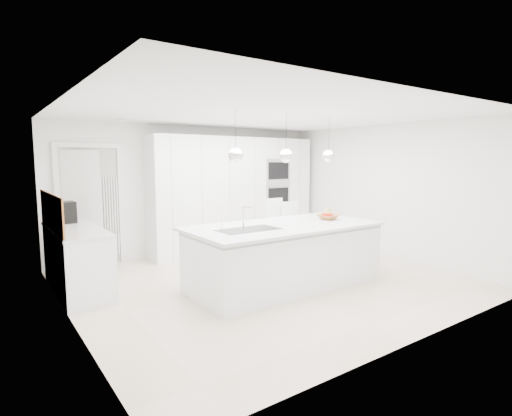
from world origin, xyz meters
TOP-DOWN VIEW (x-y plane):
  - floor at (0.00, 0.00)m, footprint 5.50×5.50m
  - wall_back at (0.00, 2.50)m, footprint 5.50×0.00m
  - wall_left at (-2.75, 0.00)m, footprint 0.00×5.00m
  - ceiling at (0.00, 0.00)m, footprint 5.50×5.50m
  - tall_cabinets at (0.80, 2.20)m, footprint 3.60×0.60m
  - oven_stack at (1.70, 1.89)m, footprint 0.62×0.04m
  - doorway_frame at (-1.95, 2.47)m, footprint 1.11×0.08m
  - hallway_door at (-2.20, 2.42)m, footprint 0.76×0.38m
  - radiator at (-1.63, 2.46)m, footprint 0.32×0.04m
  - left_base_cabinets at (-2.45, 1.20)m, footprint 0.60×1.80m
  - left_worktop at (-2.45, 1.20)m, footprint 0.62×1.82m
  - oak_backsplash at (-2.74, 1.20)m, footprint 0.02×1.80m
  - island_base at (0.10, -0.30)m, footprint 2.80×1.20m
  - island_worktop at (0.10, -0.25)m, footprint 2.84×1.40m
  - island_sink at (-0.55, -0.30)m, footprint 0.84×0.44m
  - island_tap at (-0.50, -0.10)m, footprint 0.02×0.02m
  - pendant_left at (-0.75, -0.30)m, footprint 0.20×0.20m
  - pendant_mid at (0.10, -0.30)m, footprint 0.20×0.20m
  - pendant_right at (0.95, -0.30)m, footprint 0.20×0.20m
  - fruit_bowl at (1.02, -0.25)m, footprint 0.34×0.34m
  - espresso_machine at (-2.43, 1.78)m, footprint 0.20×0.30m
  - bar_stool_left at (0.77, 0.69)m, footprint 0.38×0.53m
  - bar_stool_right at (1.07, 0.61)m, footprint 0.40×0.53m
  - apple_a at (0.98, -0.20)m, footprint 0.07×0.07m
  - apple_b at (0.98, -0.27)m, footprint 0.08×0.08m
  - apple_c at (1.02, -0.28)m, footprint 0.07×0.07m
  - banana_bunch at (1.05, -0.23)m, footprint 0.24×0.17m

SIDE VIEW (x-z plane):
  - floor at x=0.00m, z-range 0.00..0.00m
  - left_base_cabinets at x=-2.45m, z-range 0.00..0.86m
  - island_base at x=0.10m, z-range 0.00..0.86m
  - bar_stool_right at x=1.07m, z-range 0.00..1.09m
  - bar_stool_left at x=0.77m, z-range 0.00..1.16m
  - island_sink at x=-0.55m, z-range 0.73..0.91m
  - radiator at x=-1.63m, z-range 0.15..1.55m
  - left_worktop at x=-2.45m, z-range 0.86..0.90m
  - island_worktop at x=0.10m, z-range 0.86..0.90m
  - fruit_bowl at x=1.02m, z-range 0.90..0.98m
  - apple_a at x=0.98m, z-range 0.93..1.00m
  - apple_c at x=1.02m, z-range 0.93..1.00m
  - apple_b at x=0.98m, z-range 0.93..1.01m
  - hallway_door at x=-2.20m, z-range 0.00..2.00m
  - banana_bunch at x=1.05m, z-range 0.91..1.13m
  - doorway_frame at x=-1.95m, z-range -0.04..2.09m
  - island_tap at x=-0.50m, z-range 0.90..1.20m
  - espresso_machine at x=-2.43m, z-range 0.90..1.22m
  - tall_cabinets at x=0.80m, z-range 0.00..2.30m
  - oak_backsplash at x=-2.74m, z-range 0.90..1.40m
  - wall_back at x=0.00m, z-range -1.50..4.00m
  - wall_left at x=-2.75m, z-range -1.25..3.75m
  - oven_stack at x=1.70m, z-range 0.83..1.88m
  - pendant_left at x=-0.75m, z-range 1.80..2.00m
  - pendant_mid at x=0.10m, z-range 1.80..2.00m
  - pendant_right at x=0.95m, z-range 1.80..2.00m
  - ceiling at x=0.00m, z-range 2.50..2.50m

